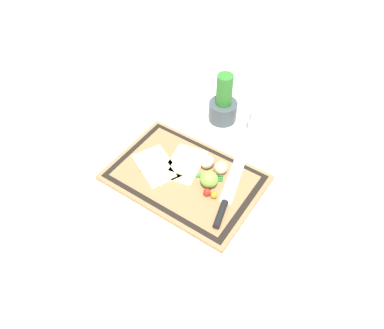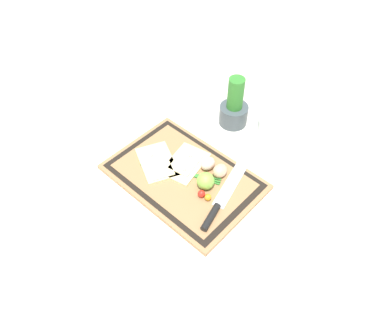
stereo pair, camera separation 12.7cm
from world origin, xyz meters
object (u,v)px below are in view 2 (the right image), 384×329
object	(u,v)px
pizza_slice_far	(186,163)
egg_pink	(208,164)
herb_pot	(234,108)
pizza_slice_near	(157,162)
cherry_tomato_red	(201,194)
egg_brown	(220,171)
lime	(206,181)
cherry_tomato_yellow	(208,197)
knife	(218,204)
sauce_jar	(266,130)

from	to	relation	value
pizza_slice_far	egg_pink	xyz separation A→B (m)	(0.07, 0.04, 0.02)
egg_pink	herb_pot	size ratio (longest dim) A/B	0.27
pizza_slice_near	cherry_tomato_red	bearing A→B (deg)	-0.49
pizza_slice_far	cherry_tomato_red	bearing A→B (deg)	-26.95
pizza_slice_near	cherry_tomato_red	xyz separation A→B (m)	(0.21, -0.00, 0.01)
egg_brown	egg_pink	world-z (taller)	same
lime	pizza_slice_far	bearing A→B (deg)	165.83
cherry_tomato_yellow	pizza_slice_far	bearing A→B (deg)	157.93
egg_pink	cherry_tomato_yellow	bearing A→B (deg)	-48.57
lime	cherry_tomato_red	xyz separation A→B (m)	(0.02, -0.04, -0.02)
knife	lime	world-z (taller)	lime
lime	herb_pot	bearing A→B (deg)	113.70
cherry_tomato_yellow	sauce_jar	xyz separation A→B (m)	(-0.04, 0.37, 0.02)
pizza_slice_near	herb_pot	xyz separation A→B (m)	(0.05, 0.36, 0.05)
knife	egg_brown	world-z (taller)	egg_brown
egg_pink	sauce_jar	world-z (taller)	sauce_jar
pizza_slice_far	knife	bearing A→B (deg)	-16.92
egg_pink	herb_pot	xyz separation A→B (m)	(-0.09, 0.26, 0.03)
egg_pink	sauce_jar	distance (m)	0.27
lime	cherry_tomato_red	world-z (taller)	lime
herb_pot	sauce_jar	xyz separation A→B (m)	(0.15, 0.01, -0.02)
knife	cherry_tomato_yellow	xyz separation A→B (m)	(-0.04, -0.00, 0.00)
egg_brown	cherry_tomato_red	size ratio (longest dim) A/B	2.16
pizza_slice_near	cherry_tomato_red	size ratio (longest dim) A/B	8.11
pizza_slice_far	egg_brown	world-z (taller)	egg_brown
sauce_jar	egg_pink	bearing A→B (deg)	-101.19
egg_brown	herb_pot	xyz separation A→B (m)	(-0.15, 0.26, 0.03)
pizza_slice_far	cherry_tomato_yellow	world-z (taller)	pizza_slice_far
egg_brown	cherry_tomato_red	bearing A→B (deg)	-82.83
egg_pink	lime	world-z (taller)	lime
egg_pink	cherry_tomato_yellow	xyz separation A→B (m)	(0.09, -0.10, -0.01)
pizza_slice_far	knife	xyz separation A→B (m)	(0.20, -0.06, 0.00)
pizza_slice_far	egg_pink	world-z (taller)	egg_pink
sauce_jar	cherry_tomato_yellow	bearing A→B (deg)	-84.38
cherry_tomato_red	egg_pink	bearing A→B (deg)	121.80
pizza_slice_near	cherry_tomato_yellow	world-z (taller)	pizza_slice_near
pizza_slice_near	pizza_slice_far	bearing A→B (deg)	41.51
pizza_slice_far	knife	distance (m)	0.21
pizza_slice_near	sauce_jar	size ratio (longest dim) A/B	1.87
cherry_tomato_yellow	egg_brown	bearing A→B (deg)	109.93
knife	sauce_jar	world-z (taller)	sauce_jar
egg_brown	lime	bearing A→B (deg)	-92.58
pizza_slice_far	lime	world-z (taller)	lime
cherry_tomato_red	lime	bearing A→B (deg)	113.53
lime	herb_pot	xyz separation A→B (m)	(-0.14, 0.33, 0.02)
knife	egg_brown	distance (m)	0.13
egg_pink	cherry_tomato_red	bearing A→B (deg)	-58.20
knife	egg_pink	world-z (taller)	egg_pink
pizza_slice_near	egg_pink	distance (m)	0.18
herb_pot	cherry_tomato_red	bearing A→B (deg)	-66.32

